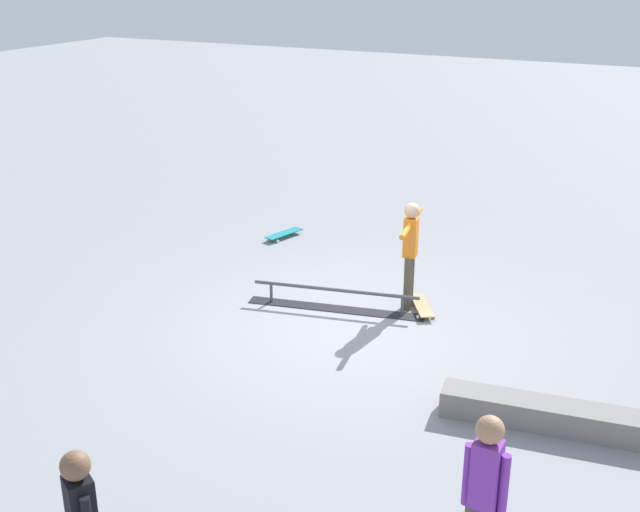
% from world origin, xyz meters
% --- Properties ---
extents(ground_plane, '(60.00, 60.00, 0.00)m').
position_xyz_m(ground_plane, '(0.00, 0.00, 0.00)').
color(ground_plane, gray).
extents(grind_rail, '(2.59, 0.78, 0.33)m').
position_xyz_m(grind_rail, '(0.43, -0.43, 0.14)').
color(grind_rail, black).
rests_on(grind_rail, ground_plane).
extents(skate_ledge, '(2.47, 0.70, 0.30)m').
position_xyz_m(skate_ledge, '(-3.01, 1.28, 0.15)').
color(skate_ledge, gray).
rests_on(skate_ledge, ground_plane).
extents(skater_main, '(0.27, 1.28, 1.59)m').
position_xyz_m(skater_main, '(-0.50, -0.94, 0.93)').
color(skater_main, brown).
rests_on(skater_main, ground_plane).
extents(skateboard_main, '(0.59, 0.79, 0.09)m').
position_xyz_m(skateboard_main, '(-0.71, -0.94, 0.07)').
color(skateboard_main, tan).
rests_on(skateboard_main, ground_plane).
extents(bystander_purple_shirt, '(0.36, 0.22, 1.61)m').
position_xyz_m(bystander_purple_shirt, '(-2.91, 3.91, 0.91)').
color(bystander_purple_shirt, brown).
rests_on(bystander_purple_shirt, ground_plane).
extents(loose_skateboard_teal, '(0.41, 0.82, 0.09)m').
position_xyz_m(loose_skateboard_teal, '(2.59, -2.79, 0.07)').
color(loose_skateboard_teal, teal).
rests_on(loose_skateboard_teal, ground_plane).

